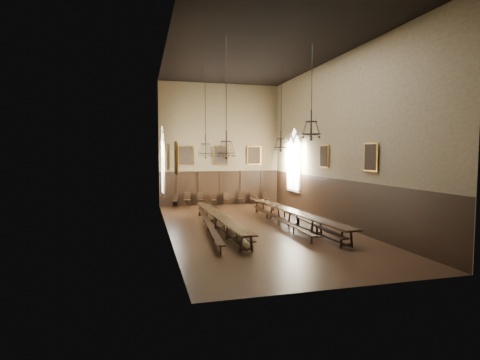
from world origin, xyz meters
name	(u,v)px	position (x,y,z in m)	size (l,w,h in m)	color
floor	(256,228)	(0.00, 0.00, -0.01)	(9.00, 18.00, 0.02)	black
ceiling	(256,51)	(0.00, 0.00, 9.01)	(9.00, 18.00, 0.02)	black
wall_back	(220,145)	(0.00, 9.01, 4.50)	(9.00, 0.02, 9.00)	#7A6A4B
wall_front	(351,131)	(0.00, -9.01, 4.50)	(9.00, 0.02, 9.00)	#7A6A4B
wall_left	(167,140)	(-4.51, 0.00, 4.50)	(0.02, 18.00, 9.00)	#7A6A4B
wall_right	(335,142)	(4.51, 0.00, 4.50)	(0.02, 18.00, 9.00)	#7A6A4B
wainscot_panelling	(256,204)	(0.00, 0.00, 1.25)	(9.00, 18.00, 2.50)	black
table_left	(220,223)	(-1.93, -0.13, 0.38)	(1.04, 9.74, 0.76)	black
table_right	(293,218)	(2.05, -0.12, 0.42)	(1.48, 10.67, 0.83)	black
bench_left_outer	(208,225)	(-2.52, -0.03, 0.28)	(0.94, 9.85, 0.44)	black
bench_left_inner	(230,223)	(-1.35, 0.18, 0.27)	(0.61, 9.53, 0.43)	black
bench_right_inner	(279,221)	(1.38, 0.24, 0.26)	(0.43, 9.08, 0.41)	black
bench_right_outer	(299,219)	(2.47, 0.10, 0.31)	(1.00, 10.79, 0.49)	black
chair_0	(175,203)	(-3.42, 8.57, 0.27)	(0.45, 0.45, 0.88)	black
chair_1	(187,202)	(-2.58, 8.55, 0.31)	(0.53, 0.53, 1.03)	black
chair_2	(201,202)	(-1.56, 8.59, 0.30)	(0.51, 0.51, 0.98)	black
chair_3	(214,202)	(-0.61, 8.52, 0.27)	(0.42, 0.42, 0.89)	black
chair_4	(227,202)	(0.38, 8.52, 0.28)	(0.52, 0.52, 0.92)	black
chair_5	(241,201)	(1.48, 8.58, 0.28)	(0.50, 0.50, 0.93)	black
chair_6	(253,200)	(2.43, 8.54, 0.30)	(0.48, 0.48, 0.99)	black
chair_7	(266,200)	(3.40, 8.47, 0.26)	(0.44, 0.44, 0.87)	black
chandelier_back_left	(206,147)	(-2.12, 2.94, 4.22)	(0.84, 0.84, 5.29)	black
chandelier_back_right	(281,141)	(2.26, 2.33, 4.56)	(0.79, 0.79, 4.93)	black
chandelier_front_left	(226,145)	(-2.03, -2.10, 4.26)	(0.81, 0.81, 5.26)	black
chandelier_front_right	(311,128)	(2.12, -2.02, 5.05)	(0.92, 0.92, 4.38)	black
portrait_back_0	(186,155)	(-2.60, 8.88, 3.70)	(1.10, 0.12, 1.40)	#C6822F
portrait_back_1	(221,155)	(0.00, 8.88, 3.70)	(1.10, 0.12, 1.40)	#C6822F
portrait_back_2	(254,155)	(2.60, 8.88, 3.70)	(1.10, 0.12, 1.40)	#C6822F
portrait_left_0	(168,157)	(-4.38, 1.00, 3.70)	(0.12, 1.00, 1.30)	#C6822F
portrait_left_1	(176,158)	(-4.38, -3.50, 3.70)	(0.12, 1.00, 1.30)	#C6822F
portrait_right_0	(324,156)	(4.38, 1.00, 3.70)	(0.12, 1.00, 1.30)	#C6822F
portrait_right_1	(371,157)	(4.38, -3.50, 3.70)	(0.12, 1.00, 1.30)	#C6822F
window_right	(294,160)	(4.43, 5.50, 3.40)	(0.20, 2.20, 4.60)	white
window_left	(163,161)	(-4.43, 5.50, 3.40)	(0.20, 2.20, 4.60)	white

